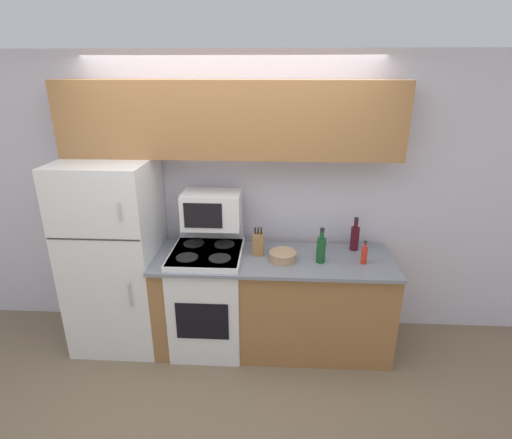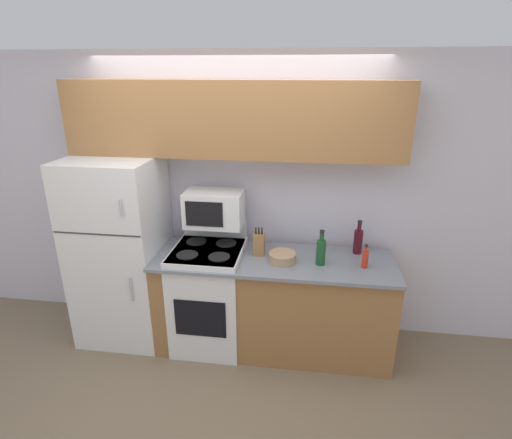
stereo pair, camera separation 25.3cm
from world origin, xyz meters
name	(u,v)px [view 1 (the left image)]	position (x,y,z in m)	size (l,w,h in m)	color
ground_plane	(228,365)	(0.00, 0.00, 0.00)	(12.00, 12.00, 0.00)	#7F6B51
wall_back	(234,199)	(0.00, 0.73, 1.27)	(8.00, 0.05, 2.55)	silver
lower_cabinets	(273,302)	(0.38, 0.32, 0.45)	(2.03, 0.68, 0.89)	#9E6B3D
refrigerator	(115,256)	(-1.02, 0.35, 0.85)	(0.76, 0.72, 1.70)	white
upper_cabinets	(230,119)	(0.00, 0.54, 2.01)	(2.79, 0.32, 0.62)	#9E6B3D
stove	(209,297)	(-0.20, 0.31, 0.48)	(0.60, 0.66, 1.10)	white
microwave	(212,210)	(-0.16, 0.46, 1.26)	(0.50, 0.31, 0.31)	white
knife_block	(258,244)	(0.24, 0.37, 0.99)	(0.09, 0.10, 0.25)	#9E6B3D
bowl	(283,256)	(0.46, 0.25, 0.93)	(0.23, 0.23, 0.08)	tan
bottle_hot_sauce	(364,255)	(1.12, 0.24, 0.97)	(0.05, 0.05, 0.20)	red
bottle_wine_green	(321,249)	(0.77, 0.25, 1.01)	(0.08, 0.08, 0.30)	#194C23
bottle_wine_red	(355,237)	(1.09, 0.51, 1.01)	(0.08, 0.08, 0.30)	#470F19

